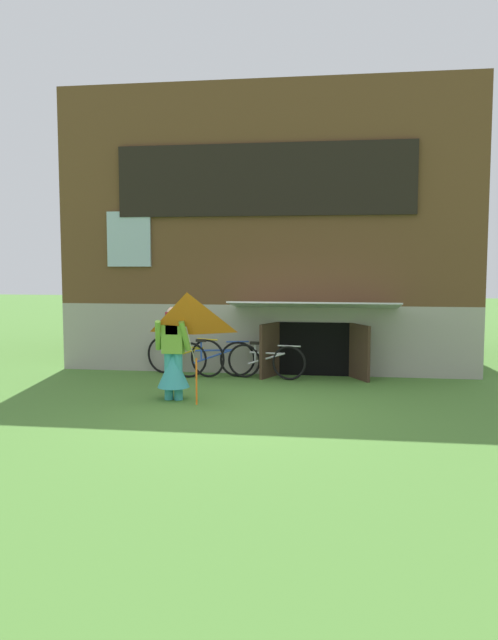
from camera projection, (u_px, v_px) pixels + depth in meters
The scene contains 7 objects.
ground_plane at pixel (240, 409), 9.60m from camera, with size 60.00×60.00×0.00m, color #4C7F33.
log_house at pixel (277, 235), 14.87m from camera, with size 8.39×6.36×5.73m.
person at pixel (173, 361), 10.18m from camera, with size 0.60×0.52×1.51m.
kite at pixel (187, 323), 9.52m from camera, with size 1.06×0.97×1.69m.
bicycle_silver at pixel (266, 361), 12.02m from camera, with size 1.53×0.28×0.71m.
bicycle_blue at pixel (213, 359), 12.19m from camera, with size 1.59×0.45×0.74m.
bicycle_yellow at pixel (185, 356), 12.39m from camera, with size 1.69×0.57×0.80m.
Camera 1 is at (1.49, -9.31, 2.25)m, focal length 35.41 mm.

